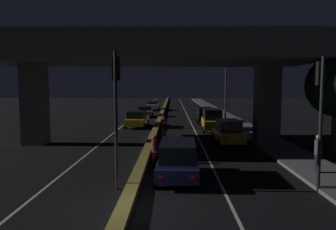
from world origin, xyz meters
name	(u,v)px	position (x,y,z in m)	size (l,w,h in m)	color
ground_plane	(125,211)	(0.00, 0.00, 0.00)	(200.00, 200.00, 0.00)	black
lane_line_left_inner	(135,116)	(-3.71, 35.00, 0.00)	(0.12, 126.00, 0.00)	beige
lane_line_right_inner	(188,116)	(3.71, 35.00, 0.00)	(0.12, 126.00, 0.00)	beige
median_divider	(161,115)	(0.00, 35.00, 0.14)	(0.53, 126.00, 0.28)	olive
sidewalk_right	(233,121)	(8.78, 28.00, 0.08)	(2.65, 126.00, 0.16)	#5B5956
elevated_overpass	(150,54)	(0.00, 12.64, 6.46)	(23.50, 10.16, 8.39)	slate
traffic_light_left_of_median	(116,97)	(-0.67, 2.38, 3.81)	(0.30, 0.49, 5.62)	black
traffic_light_right_of_median	(321,100)	(7.55, 2.38, 3.68)	(0.30, 0.49, 5.42)	black
street_lamp	(223,84)	(7.43, 27.09, 4.39)	(2.06, 0.32, 7.39)	#2D2D30
car_dark_blue_lead	(178,159)	(1.86, 3.87, 0.91)	(2.05, 4.18, 1.71)	#141938
car_taxi_yellow_second	(228,132)	(5.66, 12.74, 0.91)	(1.97, 4.02, 1.79)	gold
car_taxi_yellow_third	(212,120)	(5.34, 19.88, 1.06)	(2.05, 4.53, 2.04)	gold
car_black_fourth	(205,114)	(5.37, 26.86, 0.92)	(2.02, 4.37, 1.75)	black
car_taxi_yellow_lead_oncoming	(137,119)	(-2.04, 22.53, 0.85)	(2.21, 4.76, 1.63)	gold
car_silver_second_oncoming	(145,111)	(-2.14, 33.50, 0.73)	(2.14, 4.27, 1.40)	gray
car_white_third_oncoming	(153,106)	(-1.79, 45.36, 0.78)	(2.11, 4.68, 1.49)	silver
motorcycle_red_filtering_near	(154,152)	(0.62, 6.87, 0.64)	(0.32, 1.97, 1.52)	black
motorcycle_blue_filtering_mid	(165,134)	(1.00, 13.85, 0.58)	(0.34, 1.68, 1.34)	black
motorcycle_white_filtering_far	(164,122)	(0.74, 21.83, 0.60)	(0.34, 1.88, 1.41)	black
pedestrian_on_sidewalk	(318,153)	(8.47, 4.47, 1.08)	(0.33, 0.33, 1.81)	black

